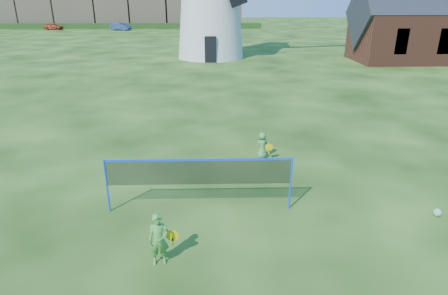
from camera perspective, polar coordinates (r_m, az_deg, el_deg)
name	(u,v)px	position (r m, az deg, el deg)	size (l,w,h in m)	color
ground	(218,202)	(11.17, -0.97, -8.13)	(220.00, 220.00, 0.00)	black
chapel	(428,26)	(40.59, 28.25, 15.77)	(13.21, 6.41, 11.17)	brown
badminton_net	(199,173)	(10.27, -3.77, -3.82)	(5.05, 0.05, 1.55)	blue
player_girl	(159,240)	(8.64, -9.75, -13.46)	(0.67, 0.37, 1.24)	#48963C
player_boy	(262,145)	(13.97, 5.76, 0.30)	(0.64, 0.48, 0.99)	#539548
play_ball	(437,213)	(11.94, 29.33, -8.49)	(0.22, 0.22, 0.22)	green
terraced_houses	(97,6)	(84.97, -18.54, 19.44)	(57.73, 8.40, 8.19)	tan
hedge	(97,26)	(78.98, -18.49, 16.87)	(62.00, 0.80, 1.00)	#193814
car_left	(53,26)	(79.07, -24.23, 16.21)	(1.41, 3.51, 1.20)	#98391B
car_right	(120,27)	(74.21, -15.28, 17.08)	(1.37, 3.93, 1.30)	navy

